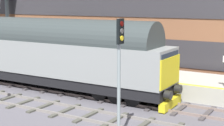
# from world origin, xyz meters

# --- Properties ---
(ground_plane) EXTENTS (140.00, 140.00, 0.00)m
(ground_plane) POSITION_xyz_m (0.00, 0.00, 0.00)
(ground_plane) COLOR #5A575E
(ground_plane) RESTS_ON ground
(track_main) EXTENTS (2.50, 60.00, 0.15)m
(track_main) POSITION_xyz_m (0.00, 0.00, 0.06)
(track_main) COLOR gray
(track_main) RESTS_ON ground
(track_adjacent_west) EXTENTS (2.50, 60.00, 0.15)m
(track_adjacent_west) POSITION_xyz_m (-3.38, 0.00, 0.06)
(track_adjacent_west) COLOR gray
(track_adjacent_west) RESTS_ON ground
(station_platform) EXTENTS (4.00, 44.00, 1.01)m
(station_platform) POSITION_xyz_m (3.60, 0.00, 0.50)
(station_platform) COLOR #AEADA0
(station_platform) RESTS_ON ground
(diesel_locomotive) EXTENTS (2.74, 20.00, 4.68)m
(diesel_locomotive) POSITION_xyz_m (0.00, 6.05, 2.49)
(diesel_locomotive) COLOR black
(diesel_locomotive) RESTS_ON ground
(signal_post_near) EXTENTS (0.44, 0.22, 5.08)m
(signal_post_near) POSITION_xyz_m (-5.60, -3.77, 3.23)
(signal_post_near) COLOR gray
(signal_post_near) RESTS_ON ground
(waiting_passenger) EXTENTS (0.39, 0.50, 1.64)m
(waiting_passenger) POSITION_xyz_m (2.54, 4.09, 1.99)
(waiting_passenger) COLOR #2E363C
(waiting_passenger) RESTS_ON station_platform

